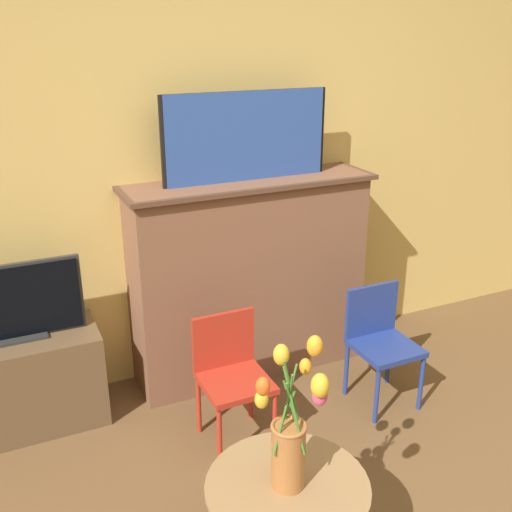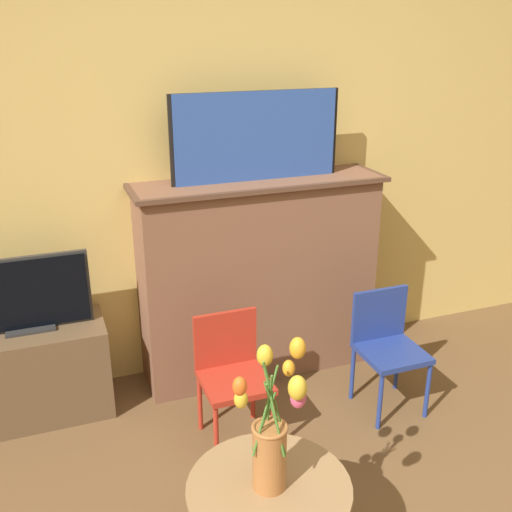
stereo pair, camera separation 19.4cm
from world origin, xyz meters
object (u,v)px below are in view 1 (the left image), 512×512
at_px(painting, 247,136).
at_px(chair_red, 231,370).
at_px(chair_blue, 380,337).
at_px(vase_tulips, 291,432).
at_px(tv_monitor, 16,303).

height_order(painting, chair_red, painting).
height_order(chair_blue, vase_tulips, vase_tulips).
bearing_deg(tv_monitor, vase_tulips, -61.32).
relative_size(chair_blue, vase_tulips, 1.18).
bearing_deg(chair_blue, tv_monitor, 162.54).
bearing_deg(tv_monitor, chair_red, -30.22).
bearing_deg(chair_red, vase_tulips, -99.02).
xyz_separation_m(painting, tv_monitor, (-1.24, -0.03, -0.71)).
relative_size(tv_monitor, chair_blue, 0.98).
distance_m(painting, chair_red, 1.21).
xyz_separation_m(chair_red, vase_tulips, (-0.14, -0.87, 0.29)).
relative_size(painting, tv_monitor, 1.49).
relative_size(painting, vase_tulips, 1.73).
bearing_deg(painting, chair_red, -121.27).
height_order(tv_monitor, chair_red, tv_monitor).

